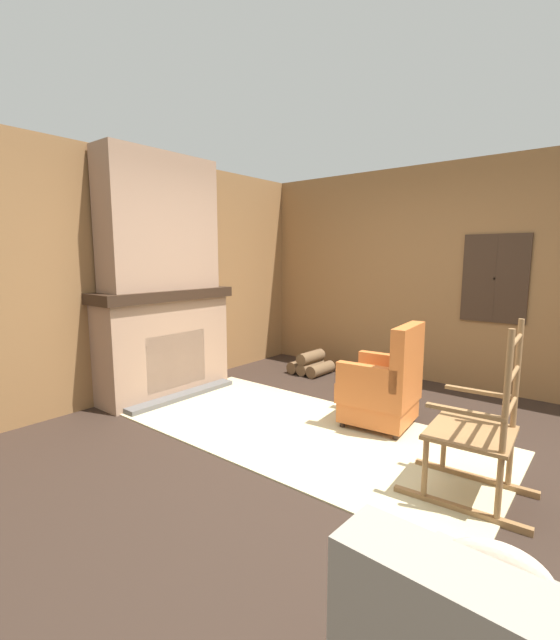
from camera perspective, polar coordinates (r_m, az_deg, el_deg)
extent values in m
plane|color=#2D2119|center=(3.70, 6.24, -16.26)|extent=(14.00, 14.00, 0.00)
cube|color=olive|center=(5.08, -17.07, 5.55)|extent=(0.06, 5.35, 2.64)
cube|color=olive|center=(5.55, 20.07, 5.63)|extent=(5.35, 0.06, 2.64)
cube|color=#382619|center=(5.33, 26.70, 4.96)|extent=(0.68, 0.02, 0.98)
cube|color=silver|center=(5.34, 26.72, 4.96)|extent=(0.64, 0.01, 0.94)
cube|color=#382619|center=(5.33, 26.69, 4.96)|extent=(0.02, 0.02, 0.94)
cube|color=#382619|center=(5.33, 26.69, 4.96)|extent=(0.64, 0.02, 0.02)
cube|color=#9E7A60|center=(4.97, -15.09, -3.52)|extent=(0.43, 1.50, 1.07)
cube|color=black|center=(4.86, -13.82, -5.15)|extent=(0.08, 0.78, 0.60)
cube|color=#565451|center=(4.88, -12.78, -9.85)|extent=(0.16, 1.35, 0.06)
cube|color=black|center=(4.89, -15.36, 3.27)|extent=(0.53, 1.60, 0.11)
cube|color=#9E7A60|center=(4.88, -15.72, 12.33)|extent=(0.38, 1.32, 1.43)
cube|color=#C6B789|center=(3.94, 2.85, -14.51)|extent=(3.40, 1.62, 0.01)
cube|color=#C6662D|center=(4.11, 12.98, -11.17)|extent=(0.63, 0.61, 0.24)
cube|color=#C6662D|center=(4.06, 13.05, -9.17)|extent=(0.67, 0.64, 0.18)
cube|color=#C6662D|center=(3.89, 16.65, -4.60)|extent=(0.17, 0.60, 0.54)
cube|color=#C6662D|center=(3.79, 11.51, -7.41)|extent=(0.56, 0.14, 0.20)
cube|color=#C6662D|center=(4.24, 14.08, -5.78)|extent=(0.56, 0.14, 0.20)
cylinder|color=#332319|center=(4.05, 8.33, -13.63)|extent=(0.05, 0.05, 0.06)
cylinder|color=#332319|center=(4.45, 10.99, -11.60)|extent=(0.05, 0.05, 0.06)
cylinder|color=#332319|center=(3.88, 15.14, -14.83)|extent=(0.05, 0.05, 0.06)
cylinder|color=#332319|center=(4.30, 17.20, -12.56)|extent=(0.05, 0.05, 0.06)
cube|color=olive|center=(3.05, 22.67, -22.21)|extent=(0.80, 0.09, 0.04)
cube|color=olive|center=(3.44, 24.41, -18.59)|extent=(0.80, 0.09, 0.04)
cylinder|color=olive|center=(2.99, 18.78, -18.05)|extent=(0.04, 0.04, 0.38)
cylinder|color=olive|center=(3.39, 21.02, -14.90)|extent=(0.04, 0.04, 0.38)
cylinder|color=olive|center=(2.92, 27.19, -19.24)|extent=(0.04, 0.04, 0.38)
cylinder|color=olive|center=(3.33, 28.33, -15.82)|extent=(0.04, 0.04, 0.38)
cube|color=olive|center=(3.07, 24.07, -13.55)|extent=(0.53, 0.57, 0.02)
cylinder|color=olive|center=(2.72, 27.99, -8.72)|extent=(0.04, 0.04, 0.74)
cylinder|color=olive|center=(3.15, 29.05, -6.51)|extent=(0.04, 0.04, 0.74)
cylinder|color=olive|center=(2.98, 28.35, -10.27)|extent=(0.06, 0.44, 0.03)
cylinder|color=olive|center=(2.92, 28.64, -6.42)|extent=(0.06, 0.44, 0.03)
cylinder|color=olive|center=(2.88, 28.93, -2.43)|extent=(0.06, 0.44, 0.03)
cube|color=olive|center=(2.79, 23.41, -11.18)|extent=(0.45, 0.07, 0.02)
cube|color=olive|center=(3.22, 25.09, -8.70)|extent=(0.45, 0.07, 0.02)
cylinder|color=brown|center=(5.85, 2.85, -6.04)|extent=(0.18, 0.45, 0.16)
cylinder|color=brown|center=(5.76, 4.13, -6.30)|extent=(0.18, 0.45, 0.16)
cylinder|color=brown|center=(5.66, 5.45, -6.56)|extent=(0.18, 0.45, 0.16)
cylinder|color=brown|center=(5.72, 4.14, -4.97)|extent=(0.18, 0.45, 0.16)
ellipsoid|color=#99B29E|center=(4.78, -18.00, 4.38)|extent=(0.12, 0.12, 0.11)
cylinder|color=white|center=(4.78, -18.08, 6.26)|extent=(0.06, 0.06, 0.20)
cube|color=black|center=(5.24, -11.01, 5.23)|extent=(0.17, 0.21, 0.16)
cube|color=silver|center=(5.17, -10.38, 5.29)|extent=(0.01, 0.04, 0.02)
ellipsoid|color=#CCB299|center=(1.66, 26.34, -28.97)|extent=(0.38, 0.23, 0.28)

